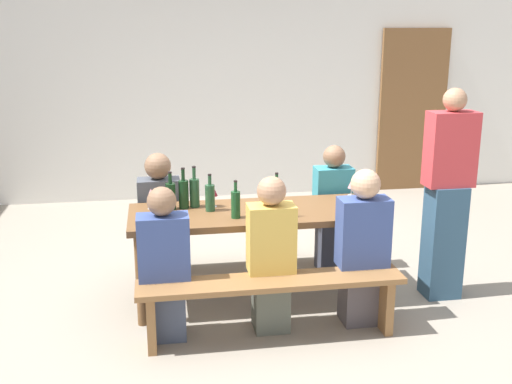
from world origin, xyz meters
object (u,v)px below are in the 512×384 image
object	(u,v)px
seated_guest_near_0	(164,267)
bench_near	(271,292)
wine_bottle_0	(236,204)
wine_glass_0	(151,194)
standing_host	(447,199)
wooden_door	(412,111)
bench_far	(244,232)
tasting_table	(256,221)
wine_bottle_1	(276,201)
wine_bottle_5	(210,197)
wine_bottle_3	(171,195)
seated_guest_near_2	(362,250)
wine_glass_1	(213,191)
seated_guest_far_0	(160,220)
wine_glass_2	(352,185)
wine_bottle_2	(194,192)
seated_guest_far_1	(332,211)
seated_guest_near_1	(271,257)
wine_bottle_4	(184,193)

from	to	relation	value
seated_guest_near_0	bench_near	bearing A→B (deg)	-101.61
wine_bottle_0	wine_glass_0	distance (m)	0.71
wine_bottle_0	wine_glass_0	world-z (taller)	wine_bottle_0
standing_host	wine_glass_0	bearing A→B (deg)	-8.64
seated_guest_near_0	standing_host	distance (m)	2.28
wooden_door	bench_far	bearing A→B (deg)	-136.67
tasting_table	wine_bottle_1	bearing A→B (deg)	-60.37
wine_bottle_5	wine_glass_0	distance (m)	0.47
bench_near	wine_bottle_3	xyz separation A→B (m)	(-0.65, 0.80, 0.51)
bench_near	seated_guest_near_2	distance (m)	0.75
wine_glass_1	seated_guest_far_0	distance (m)	0.64
bench_far	wine_bottle_0	bearing A→B (deg)	-102.46
wine_glass_2	wine_glass_0	bearing A→B (deg)	-176.26
wine_bottle_3	wine_glass_2	world-z (taller)	wine_bottle_3
wooden_door	wine_bottle_5	world-z (taller)	wooden_door
bench_far	seated_guest_near_2	size ratio (longest dim) A/B	1.60
wine_bottle_2	seated_guest_near_0	bearing A→B (deg)	-111.02
bench_far	wine_glass_2	distance (m)	1.06
seated_guest_far_1	seated_guest_near_1	bearing A→B (deg)	-36.33
seated_guest_near_0	seated_guest_far_1	bearing A→B (deg)	-55.91
wine_bottle_3	wine_bottle_2	bearing A→B (deg)	12.13
wine_bottle_5	standing_host	size ratio (longest dim) A/B	0.17
wine_bottle_0	wine_glass_1	distance (m)	0.35
wine_bottle_1	wine_glass_1	size ratio (longest dim) A/B	1.91
wine_bottle_2	wine_bottle_4	distance (m)	0.09
bench_far	seated_guest_far_0	bearing A→B (deg)	-168.58
bench_far	wine_bottle_3	world-z (taller)	wine_bottle_3
wine_bottle_3	seated_guest_far_0	world-z (taller)	seated_guest_far_0
wine_glass_2	seated_guest_near_2	xyz separation A→B (m)	(-0.16, -0.80, -0.28)
tasting_table	wine_bottle_5	size ratio (longest dim) A/B	6.67
wooden_door	bench_near	world-z (taller)	wooden_door
wine_bottle_4	seated_guest_far_0	distance (m)	0.51
seated_guest_far_1	standing_host	bearing A→B (deg)	47.16
tasting_table	bench_near	size ratio (longest dim) A/B	1.05
wine_bottle_1	wine_bottle_5	world-z (taller)	wine_bottle_1
seated_guest_far_1	wine_bottle_2	bearing A→B (deg)	-75.28
wine_bottle_3	wine_bottle_1	bearing A→B (deg)	-24.57
wooden_door	bench_near	size ratio (longest dim) A/B	1.12
wine_bottle_0	standing_host	world-z (taller)	standing_host
standing_host	seated_guest_near_0	bearing A→B (deg)	8.66
wooden_door	seated_guest_near_0	bearing A→B (deg)	-132.61
wooden_door	wine_bottle_5	distance (m)	4.25
seated_guest_near_2	wine_glass_2	bearing A→B (deg)	-11.55
seated_guest_near_0	seated_guest_far_0	xyz separation A→B (m)	(-0.01, 1.02, 0.02)
wine_bottle_3	standing_host	distance (m)	2.18
wine_bottle_5	seated_guest_near_1	size ratio (longest dim) A/B	0.26
bench_near	wine_glass_0	size ratio (longest dim) A/B	11.26
tasting_table	wine_bottle_3	bearing A→B (deg)	167.66
wine_glass_1	seated_guest_near_2	xyz separation A→B (m)	(1.03, -0.66, -0.32)
wine_glass_0	wine_glass_2	bearing A→B (deg)	3.74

